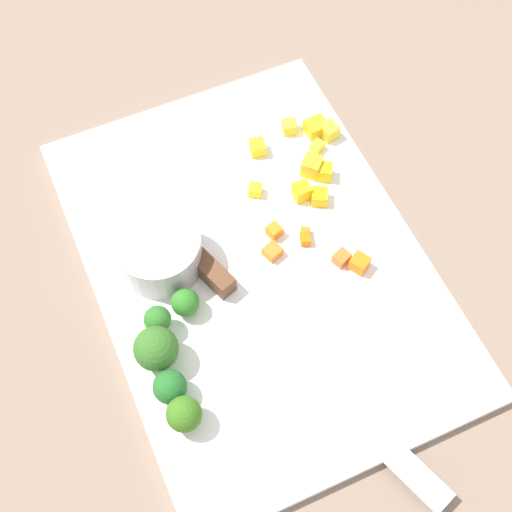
{
  "coord_description": "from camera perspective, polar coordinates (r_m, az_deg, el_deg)",
  "views": [
    {
      "loc": [
        0.33,
        -0.15,
        0.68
      ],
      "look_at": [
        0.0,
        0.0,
        0.02
      ],
      "focal_mm": 50.85,
      "sensor_mm": 36.0,
      "label": 1
    }
  ],
  "objects": [
    {
      "name": "ground_plane",
      "position": [
        0.77,
        0.0,
        -0.79
      ],
      "size": [
        4.0,
        4.0,
        0.0
      ],
      "primitive_type": "plane",
      "color": "#816D5C"
    },
    {
      "name": "cutting_board",
      "position": [
        0.77,
        0.0,
        -0.58
      ],
      "size": [
        0.48,
        0.33,
        0.01
      ],
      "primitive_type": "cube",
      "color": "white",
      "rests_on": "ground_plane"
    },
    {
      "name": "prep_bowl",
      "position": [
        0.75,
        -7.67,
        0.38
      ],
      "size": [
        0.09,
        0.09,
        0.05
      ],
      "primitive_type": "cylinder",
      "color": "#B6B2BA",
      "rests_on": "cutting_board"
    },
    {
      "name": "chef_knife",
      "position": [
        0.73,
        -0.39,
        -4.45
      ],
      "size": [
        0.35,
        0.14,
        0.02
      ],
      "rotation": [
        0.0,
        0.0,
        0.34
      ],
      "color": "silver",
      "rests_on": "cutting_board"
    },
    {
      "name": "carrot_dice_0",
      "position": [
        0.76,
        1.2,
        0.54
      ],
      "size": [
        0.02,
        0.02,
        0.01
      ],
      "primitive_type": "cube",
      "rotation": [
        0.0,
        0.0,
        0.34
      ],
      "color": "orange",
      "rests_on": "cutting_board"
    },
    {
      "name": "carrot_dice_1",
      "position": [
        0.76,
        6.74,
        -0.17
      ],
      "size": [
        0.02,
        0.02,
        0.01
      ],
      "primitive_type": "cube",
      "rotation": [
        0.0,
        0.0,
        0.36
      ],
      "color": "orange",
      "rests_on": "cutting_board"
    },
    {
      "name": "carrot_dice_2",
      "position": [
        0.77,
        3.98,
        1.2
      ],
      "size": [
        0.02,
        0.01,
        0.01
      ],
      "primitive_type": "cube",
      "rotation": [
        0.0,
        0.0,
        2.84
      ],
      "color": "orange",
      "rests_on": "cutting_board"
    },
    {
      "name": "carrot_dice_3",
      "position": [
        0.76,
        8.14,
        -0.57
      ],
      "size": [
        0.02,
        0.02,
        0.02
      ],
      "primitive_type": "cube",
      "rotation": [
        0.0,
        0.0,
        0.54
      ],
      "color": "orange",
      "rests_on": "cutting_board"
    },
    {
      "name": "carrot_dice_4",
      "position": [
        0.77,
        1.44,
        1.98
      ],
      "size": [
        0.02,
        0.02,
        0.01
      ],
      "primitive_type": "cube",
      "rotation": [
        0.0,
        0.0,
        1.86
      ],
      "color": "orange",
      "rests_on": "cutting_board"
    },
    {
      "name": "carrot_dice_5",
      "position": [
        0.78,
        3.9,
        1.9
      ],
      "size": [
        0.01,
        0.01,
        0.01
      ],
      "primitive_type": "cube",
      "rotation": [
        0.0,
        0.0,
        1.01
      ],
      "color": "orange",
      "rests_on": "cutting_board"
    },
    {
      "name": "pepper_dice_0",
      "position": [
        0.85,
        5.78,
        9.76
      ],
      "size": [
        0.02,
        0.02,
        0.02
      ],
      "primitive_type": "cube",
      "rotation": [
        0.0,
        0.0,
        1.73
      ],
      "color": "yellow",
      "rests_on": "cutting_board"
    },
    {
      "name": "pepper_dice_1",
      "position": [
        0.85,
        4.74,
        10.08
      ],
      "size": [
        0.02,
        0.03,
        0.02
      ],
      "primitive_type": "cube",
      "rotation": [
        0.0,
        0.0,
        0.05
      ],
      "color": "yellow",
      "rests_on": "cutting_board"
    },
    {
      "name": "pepper_dice_2",
      "position": [
        0.8,
        3.6,
        5.09
      ],
      "size": [
        0.02,
        0.02,
        0.02
      ],
      "primitive_type": "cube",
      "rotation": [
        0.0,
        0.0,
        1.57
      ],
      "color": "yellow",
      "rests_on": "cutting_board"
    },
    {
      "name": "pepper_dice_3",
      "position": [
        0.83,
        0.11,
        8.53
      ],
      "size": [
        0.02,
        0.02,
        0.02
      ],
      "primitive_type": "cube",
      "rotation": [
        0.0,
        0.0,
        1.37
      ],
      "color": "yellow",
      "rests_on": "cutting_board"
    },
    {
      "name": "pepper_dice_4",
      "position": [
        0.8,
        5.01,
        4.66
      ],
      "size": [
        0.02,
        0.02,
        0.02
      ],
      "primitive_type": "cube",
      "rotation": [
        0.0,
        0.0,
        1.11
      ],
      "color": "yellow",
      "rests_on": "cutting_board"
    },
    {
      "name": "pepper_dice_5",
      "position": [
        0.84,
        4.85,
        8.59
      ],
      "size": [
        0.02,
        0.02,
        0.01
      ],
      "primitive_type": "cube",
      "rotation": [
        0.0,
        0.0,
        2.01
      ],
      "color": "yellow",
      "rests_on": "cutting_board"
    },
    {
      "name": "pepper_dice_6",
      "position": [
        0.85,
        2.65,
        10.12
      ],
      "size": [
        0.02,
        0.02,
        0.01
      ],
      "primitive_type": "cube",
      "rotation": [
        0.0,
        0.0,
        2.9
      ],
      "color": "yellow",
      "rests_on": "cutting_board"
    },
    {
      "name": "pepper_dice_7",
      "position": [
        0.82,
        4.41,
        7.04
      ],
      "size": [
        0.03,
        0.03,
        0.02
      ],
      "primitive_type": "cube",
      "rotation": [
        0.0,
        0.0,
        0.76
      ],
      "color": "yellow",
      "rests_on": "cutting_board"
    },
    {
      "name": "pepper_dice_8",
      "position": [
        0.82,
        5.31,
        6.62
      ],
      "size": [
        0.02,
        0.02,
        0.02
      ],
      "primitive_type": "cube",
      "rotation": [
        0.0,
        0.0,
        2.62
      ],
      "color": "yellow",
      "rests_on": "cutting_board"
    },
    {
      "name": "pepper_dice_9",
      "position": [
        0.8,
        -0.06,
        5.21
      ],
      "size": [
        0.02,
        0.02,
        0.01
      ],
      "primitive_type": "cube",
      "rotation": [
        0.0,
        0.0,
        1.03
      ],
      "color": "yellow",
      "rests_on": "cutting_board"
    },
    {
      "name": "broccoli_floret_0",
      "position": [
        0.7,
        -7.86,
        -7.24
      ],
      "size": [
        0.04,
        0.04,
        0.05
      ],
      "color": "#91C468",
      "rests_on": "cutting_board"
    },
    {
      "name": "broccoli_floret_1",
      "position": [
        0.69,
        -6.79,
        -10.2
      ],
      "size": [
        0.03,
        0.03,
        0.04
      ],
      "color": "#8AB964",
      "rests_on": "cutting_board"
    },
    {
      "name": "broccoli_floret_2",
      "position": [
        0.72,
        -5.59,
        -3.68
      ],
      "size": [
        0.03,
        0.03,
        0.03
      ],
      "color": "#93B768",
      "rests_on": "cutting_board"
    },
    {
      "name": "broccoli_floret_3",
      "position": [
        0.68,
        -5.68,
        -12.29
      ],
      "size": [
        0.03,
        0.03,
        0.04
      ],
      "color": "#90BC6C",
      "rests_on": "cutting_board"
    },
    {
      "name": "broccoli_floret_4",
      "position": [
        0.71,
        -7.75,
        -4.99
      ],
      "size": [
        0.03,
        0.03,
        0.04
      ],
      "color": "#85B657",
      "rests_on": "cutting_board"
    }
  ]
}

